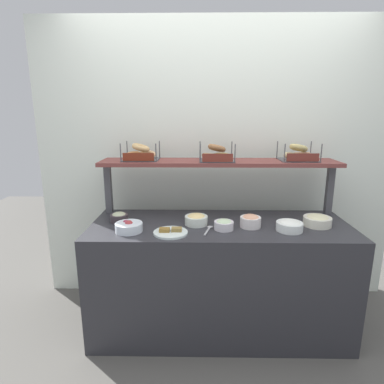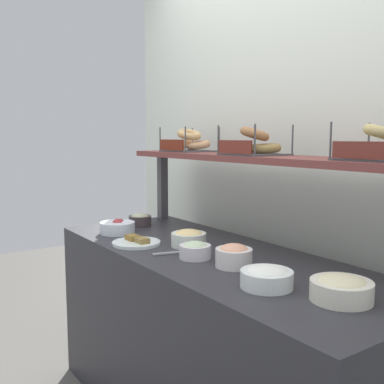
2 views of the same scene
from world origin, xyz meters
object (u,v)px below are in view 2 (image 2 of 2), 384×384
Objects in this scene: bowl_potato_salad at (341,288)px; bagel_basket_sesame at (189,143)px; bowl_lox_spread at (234,255)px; bowl_beet_salad at (118,227)px; bowl_cream_cheese at (267,277)px; bowl_scallion_spread at (195,250)px; bowl_tuna_salad at (140,220)px; serving_plate_white at (136,242)px; bagel_basket_everything at (254,145)px; bagel_basket_plain at (381,147)px; serving_spoon_near_plate at (179,252)px; bowl_egg_salad at (189,238)px.

bagel_basket_sesame reaches higher than bowl_potato_salad.
bowl_beet_salad is at bearing -173.02° from bowl_lox_spread.
bowl_cream_cheese reaches higher than bowl_scallion_spread.
bowl_lox_spread is at bearing 15.29° from bowl_scallion_spread.
bowl_scallion_spread is 1.04× the size of bowl_tuna_salad.
bagel_basket_everything is (0.33, 0.45, 0.47)m from serving_plate_white.
bowl_beet_salad is at bearing -160.55° from bagel_basket_plain.
bowl_beet_salad is (-0.65, -0.05, -0.00)m from bowl_scallion_spread.
bowl_beet_salad is 0.86m from bagel_basket_everything.
bagel_basket_everything is (-0.49, 0.38, 0.44)m from bowl_cream_cheese.
bagel_basket_sesame is 1.23m from bagel_basket_plain.
bagel_basket_sesame is 0.60m from bagel_basket_everything.
serving_plate_white is 0.84× the size of bagel_basket_sesame.
bowl_potato_salad is (0.23, 0.10, 0.00)m from bowl_cream_cheese.
bowl_egg_salad is at bearing 128.50° from serving_spoon_near_plate.
serving_plate_white is 0.73m from bagel_basket_everything.
serving_spoon_near_plate is (-0.79, -0.10, -0.03)m from bowl_potato_salad.
bagel_basket_plain reaches higher than bowl_egg_salad.
bowl_lox_spread is 0.58m from bagel_basket_everything.
bowl_cream_cheese is at bearing -37.52° from bagel_basket_everything.
bagel_basket_sesame reaches higher than bowl_tuna_salad.
serving_plate_white is at bearing -30.23° from bowl_tuna_salad.
bowl_egg_salad and bowl_potato_salad have the same top height.
serving_plate_white is at bearing -125.94° from bagel_basket_everything.
bowl_scallion_spread is 0.38m from serving_plate_white.
bowl_beet_salad reaches higher than serving_plate_white.
bowl_cream_cheese reaches higher than serving_spoon_near_plate.
bowl_cream_cheese is 0.27m from bowl_lox_spread.
bowl_egg_salad is at bearing 47.37° from serving_plate_white.
bagel_basket_plain is (0.15, 0.41, 0.44)m from bowl_cream_cheese.
bagel_basket_everything reaches higher than bowl_egg_salad.
bagel_basket_sesame is (-0.83, 0.34, 0.43)m from bowl_lox_spread.
bowl_lox_spread reaches higher than bowl_potato_salad.
bagel_basket_everything is at bearing 33.80° from bowl_beet_salad.
bagel_basket_everything is at bearing 79.97° from serving_spoon_near_plate.
bowl_lox_spread reaches higher than serving_plate_white.
bowl_potato_salad is at bearing 7.33° from serving_spoon_near_plate.
serving_plate_white is (-0.82, -0.07, -0.03)m from bowl_cream_cheese.
bagel_basket_sesame is (0.14, 0.25, 0.44)m from bowl_tuna_salad.
bowl_cream_cheese is 0.76m from bagel_basket_everything.
bowl_beet_salad is at bearing -174.04° from bowl_potato_salad.
bowl_egg_salad reaches higher than serving_plate_white.
serving_spoon_near_plate is at bearing -172.67° from bowl_potato_salad.
bowl_cream_cheese and bowl_tuna_salad have the same top height.
bowl_tuna_salad is at bearing -118.54° from bagel_basket_sesame.
bowl_scallion_spread is 0.66m from bowl_beet_salad.
bowl_lox_spread is 0.31m from serving_spoon_near_plate.
bowl_potato_salad is 1.42m from bagel_basket_sesame.
bagel_basket_plain is (0.40, 0.34, 0.43)m from bowl_lox_spread.
bowl_egg_salad is 0.87m from bowl_potato_salad.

